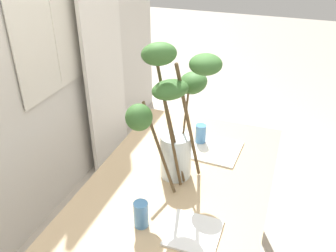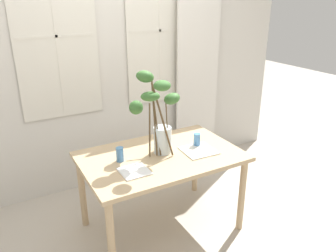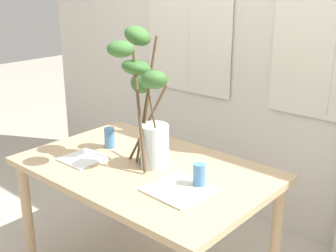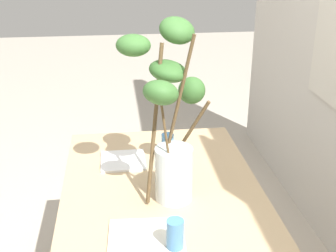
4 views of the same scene
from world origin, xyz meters
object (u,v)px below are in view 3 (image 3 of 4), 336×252
object	(u,v)px
vase_with_branches	(146,103)
plate_square_left	(83,159)
drinking_glass_blue_right	(200,175)
plate_square_right	(179,189)
dining_table	(145,181)
drinking_glass_blue_left	(110,138)

from	to	relation	value
vase_with_branches	plate_square_left	world-z (taller)	vase_with_branches
drinking_glass_blue_right	plate_square_left	distance (m)	0.70
drinking_glass_blue_right	plate_square_right	distance (m)	0.12
dining_table	vase_with_branches	distance (m)	0.43
drinking_glass_blue_right	dining_table	bearing A→B (deg)	-179.66
dining_table	drinking_glass_blue_right	size ratio (longest dim) A/B	11.34
vase_with_branches	plate_square_right	size ratio (longest dim) A/B	2.75
vase_with_branches	drinking_glass_blue_right	world-z (taller)	vase_with_branches
plate_square_left	plate_square_right	distance (m)	0.64
drinking_glass_blue_left	plate_square_left	xyz separation A→B (m)	(0.03, -0.22, -0.05)
dining_table	plate_square_left	distance (m)	0.37
dining_table	vase_with_branches	size ratio (longest dim) A/B	1.78
vase_with_branches	drinking_glass_blue_left	xyz separation A→B (m)	(-0.33, 0.03, -0.28)
vase_with_branches	plate_square_left	bearing A→B (deg)	-147.41
drinking_glass_blue_left	drinking_glass_blue_right	world-z (taller)	drinking_glass_blue_left
plate_square_left	drinking_glass_blue_left	bearing A→B (deg)	97.35
vase_with_branches	drinking_glass_blue_left	bearing A→B (deg)	175.08
dining_table	drinking_glass_blue_right	bearing A→B (deg)	0.34
drinking_glass_blue_right	plate_square_left	size ratio (longest dim) A/B	0.55
dining_table	drinking_glass_blue_right	world-z (taller)	drinking_glass_blue_right
plate_square_right	vase_with_branches	bearing A→B (deg)	158.92
dining_table	plate_square_left	bearing A→B (deg)	-153.05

